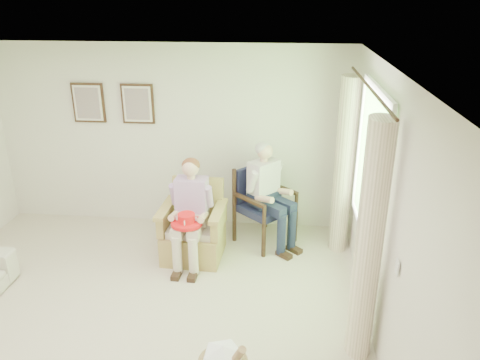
# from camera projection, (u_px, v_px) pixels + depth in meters

# --- Properties ---
(floor) EXTENTS (5.50, 5.50, 0.00)m
(floor) POSITION_uv_depth(u_px,v_px,m) (116.00, 349.00, 4.54)
(floor) COLOR beige
(floor) RESTS_ON ground
(back_wall) EXTENTS (5.00, 0.04, 2.60)m
(back_wall) POSITION_uv_depth(u_px,v_px,m) (172.00, 138.00, 6.58)
(back_wall) COLOR silver
(back_wall) RESTS_ON ground
(right_wall) EXTENTS (0.04, 5.50, 2.60)m
(right_wall) POSITION_uv_depth(u_px,v_px,m) (396.00, 244.00, 3.83)
(right_wall) COLOR silver
(right_wall) RESTS_ON ground
(ceiling) EXTENTS (5.00, 5.50, 0.02)m
(ceiling) POSITION_uv_depth(u_px,v_px,m) (82.00, 79.00, 3.56)
(ceiling) COLOR white
(ceiling) RESTS_ON back_wall
(window) EXTENTS (0.13, 2.50, 1.63)m
(window) POSITION_uv_depth(u_px,v_px,m) (371.00, 161.00, 4.84)
(window) COLOR #2D6B23
(window) RESTS_ON right_wall
(curtain_left) EXTENTS (0.34, 0.34, 2.30)m
(curtain_left) POSITION_uv_depth(u_px,v_px,m) (369.00, 245.00, 4.11)
(curtain_left) COLOR beige
(curtain_left) RESTS_ON ground
(curtain_right) EXTENTS (0.34, 0.34, 2.30)m
(curtain_right) POSITION_uv_depth(u_px,v_px,m) (344.00, 167.00, 5.92)
(curtain_right) COLOR beige
(curtain_right) RESTS_ON ground
(framed_print_left) EXTENTS (0.45, 0.05, 0.55)m
(framed_print_left) POSITION_uv_depth(u_px,v_px,m) (88.00, 103.00, 6.47)
(framed_print_left) COLOR #382114
(framed_print_left) RESTS_ON back_wall
(framed_print_right) EXTENTS (0.45, 0.05, 0.55)m
(framed_print_right) POSITION_uv_depth(u_px,v_px,m) (138.00, 104.00, 6.41)
(framed_print_right) COLOR #382114
(framed_print_right) RESTS_ON back_wall
(wicker_armchair) EXTENTS (0.77, 0.76, 0.98)m
(wicker_armchair) POSITION_uv_depth(u_px,v_px,m) (194.00, 233.00, 6.04)
(wicker_armchair) COLOR tan
(wicker_armchair) RESTS_ON ground
(wood_armchair) EXTENTS (0.67, 0.63, 1.03)m
(wood_armchair) POSITION_uv_depth(u_px,v_px,m) (266.00, 201.00, 6.37)
(wood_armchair) COLOR black
(wood_armchair) RESTS_ON ground
(person_wicker) EXTENTS (0.40, 0.63, 1.32)m
(person_wicker) POSITION_uv_depth(u_px,v_px,m) (191.00, 206.00, 5.75)
(person_wicker) COLOR beige
(person_wicker) RESTS_ON ground
(person_dark) EXTENTS (0.40, 0.63, 1.40)m
(person_dark) POSITION_uv_depth(u_px,v_px,m) (265.00, 188.00, 6.11)
(person_dark) COLOR #1B223C
(person_dark) RESTS_ON ground
(red_hat) EXTENTS (0.38, 0.38, 0.14)m
(red_hat) POSITION_uv_depth(u_px,v_px,m) (187.00, 221.00, 5.60)
(red_hat) COLOR red
(red_hat) RESTS_ON person_wicker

